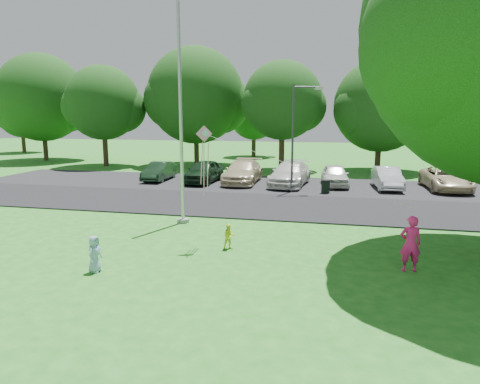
% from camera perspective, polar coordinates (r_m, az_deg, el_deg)
% --- Properties ---
extents(ground, '(120.00, 120.00, 0.00)m').
position_cam_1_polar(ground, '(12.80, -0.41, -10.36)').
color(ground, '#216E1D').
rests_on(ground, ground).
extents(park_road, '(60.00, 6.00, 0.06)m').
position_cam_1_polar(park_road, '(21.32, 5.05, -1.89)').
color(park_road, black).
rests_on(park_road, ground).
extents(parking_strip, '(42.00, 7.00, 0.06)m').
position_cam_1_polar(parking_strip, '(27.67, 6.85, 0.89)').
color(parking_strip, black).
rests_on(parking_strip, ground).
extents(flagpole, '(0.50, 0.50, 10.00)m').
position_cam_1_polar(flagpole, '(17.79, -7.89, 9.07)').
color(flagpole, '#B7BABF').
rests_on(flagpole, ground).
extents(street_lamp, '(1.70, 0.64, 6.20)m').
position_cam_1_polar(street_lamp, '(24.85, 7.62, 8.38)').
color(street_lamp, '#3F3F44').
rests_on(street_lamp, ground).
extents(trash_can, '(0.51, 0.51, 0.81)m').
position_cam_1_polar(trash_can, '(25.01, 11.33, 0.64)').
color(trash_can, black).
rests_on(trash_can, ground).
extents(tree_row, '(64.35, 11.94, 10.88)m').
position_cam_1_polar(tree_row, '(35.94, 11.08, 12.01)').
color(tree_row, '#332316').
rests_on(tree_row, ground).
extents(horizon_trees, '(77.46, 7.20, 7.02)m').
position_cam_1_polar(horizon_trees, '(45.57, 14.55, 9.70)').
color(horizon_trees, '#332316').
rests_on(horizon_trees, ground).
extents(parked_cars, '(20.26, 5.58, 1.48)m').
position_cam_1_polar(parked_cars, '(27.57, 7.73, 2.38)').
color(parked_cars, black).
rests_on(parked_cars, ground).
extents(woman, '(0.65, 0.46, 1.67)m').
position_cam_1_polar(woman, '(13.40, 21.76, -6.42)').
color(woman, '#FF217E').
rests_on(woman, ground).
extents(child_yellow, '(0.53, 0.49, 0.88)m').
position_cam_1_polar(child_yellow, '(14.57, -1.46, -5.96)').
color(child_yellow, '#F5FF28').
rests_on(child_yellow, ground).
extents(child_blue, '(0.35, 0.54, 1.09)m').
position_cam_1_polar(child_blue, '(13.19, -18.83, -7.81)').
color(child_blue, '#87A4CF').
rests_on(child_blue, ground).
extents(kite, '(6.76, 1.22, 2.42)m').
position_cam_1_polar(kite, '(14.27, -4.07, 5.76)').
color(kite, pink).
rests_on(kite, ground).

